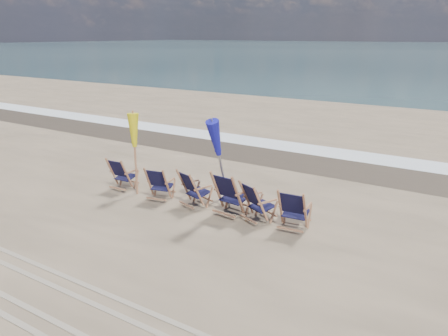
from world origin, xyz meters
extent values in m
cube|color=silver|center=(0.00, 8.30, 0.00)|extent=(200.00, 1.40, 0.01)
cube|color=#42362A|center=(0.00, 6.80, 0.00)|extent=(200.00, 2.60, 0.00)
cylinder|color=#9F6747|center=(-2.29, 1.56, 1.05)|extent=(0.06, 0.06, 2.09)
cone|color=yellow|center=(-2.29, 1.56, 1.62)|extent=(0.30, 0.30, 0.85)
cylinder|color=#A5A5AD|center=(0.31, 1.62, 1.19)|extent=(0.06, 0.06, 2.37)
cone|color=#15148F|center=(0.31, 1.62, 1.90)|extent=(0.30, 0.30, 0.85)
camera|label=1|loc=(5.37, -6.38, 4.01)|focal=35.00mm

